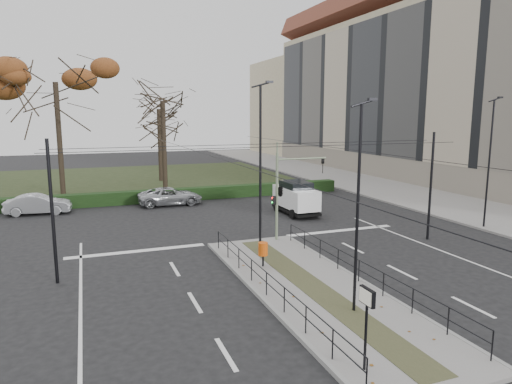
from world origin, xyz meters
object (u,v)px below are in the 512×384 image
at_px(info_panel, 367,306).
at_px(streetlamp_median_near, 358,207).
at_px(streetlamp_sidewalk, 489,162).
at_px(white_van, 296,197).
at_px(bare_tree_center, 159,114).
at_px(bare_tree_near, 163,108).
at_px(parked_car_fourth, 170,196).
at_px(rust_tree, 55,82).
at_px(parked_car_second, 38,204).
at_px(streetlamp_median_far, 261,167).
at_px(litter_bin, 263,249).
at_px(traffic_light, 282,189).

height_order(info_panel, streetlamp_median_near, streetlamp_median_near).
relative_size(streetlamp_sidewalk, white_van, 1.83).
bearing_deg(info_panel, streetlamp_median_near, 61.28).
relative_size(bare_tree_center, bare_tree_near, 0.92).
relative_size(white_van, bare_tree_near, 0.40).
bearing_deg(parked_car_fourth, rust_tree, 45.45).
bearing_deg(parked_car_second, white_van, -105.24).
bearing_deg(info_panel, rust_tree, 104.59).
bearing_deg(streetlamp_median_far, bare_tree_center, 91.30).
bearing_deg(litter_bin, traffic_light, 56.18).
bearing_deg(info_panel, streetlamp_median_far, 83.28).
xyz_separation_m(info_panel, bare_tree_center, (0.68, 38.33, 5.01)).
relative_size(parked_car_fourth, white_van, 1.14).
height_order(white_van, rust_tree, rust_tree).
distance_m(litter_bin, streetlamp_median_far, 4.18).
relative_size(litter_bin, parked_car_fourth, 0.23).
bearing_deg(traffic_light, parked_car_second, 136.62).
bearing_deg(traffic_light, litter_bin, -123.82).
bearing_deg(bare_tree_center, streetlamp_median_near, -88.15).
relative_size(parked_car_fourth, bare_tree_near, 0.46).
xyz_separation_m(litter_bin, bare_tree_center, (0.12, 29.46, 6.03)).
distance_m(traffic_light, info_panel, 13.24).
bearing_deg(traffic_light, white_van, 58.08).
xyz_separation_m(traffic_light, litter_bin, (-2.63, -3.93, -1.99)).
relative_size(streetlamp_sidewalk, parked_car_second, 1.82).
height_order(litter_bin, streetlamp_median_far, streetlamp_median_far).
relative_size(info_panel, parked_car_fourth, 0.47).
bearing_deg(white_van, litter_bin, -122.67).
height_order(streetlamp_median_far, bare_tree_near, bare_tree_near).
bearing_deg(bare_tree_near, bare_tree_center, 84.24).
height_order(info_panel, bare_tree_center, bare_tree_center).
bearing_deg(bare_tree_near, traffic_light, -80.45).
bearing_deg(litter_bin, white_van, 57.33).
distance_m(parked_car_second, parked_car_fourth, 9.33).
distance_m(litter_bin, streetlamp_sidewalk, 15.93).
height_order(traffic_light, parked_car_second, traffic_light).
xyz_separation_m(traffic_light, streetlamp_sidewalk, (12.82, -1.81, 1.20)).
xyz_separation_m(streetlamp_median_far, parked_car_second, (-11.29, 14.19, -3.69)).
height_order(traffic_light, streetlamp_median_near, streetlamp_median_near).
distance_m(streetlamp_median_near, parked_car_fourth, 22.41).
bearing_deg(bare_tree_near, streetlamp_median_near, -86.38).
relative_size(streetlamp_median_far, bare_tree_center, 0.85).
bearing_deg(streetlamp_sidewalk, bare_tree_near, 127.68).
bearing_deg(white_van, parked_car_fourth, 140.13).
relative_size(parked_car_second, white_van, 1.01).
height_order(info_panel, parked_car_fourth, info_panel).
bearing_deg(rust_tree, bare_tree_center, 28.38).
height_order(rust_tree, bare_tree_center, rust_tree).
bearing_deg(traffic_light, streetlamp_median_far, -137.70).
distance_m(streetlamp_median_far, streetlamp_sidewalk, 14.72).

